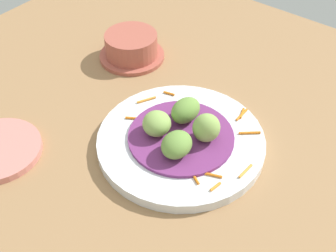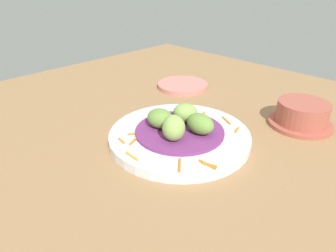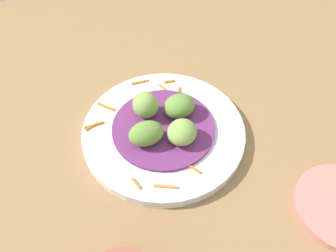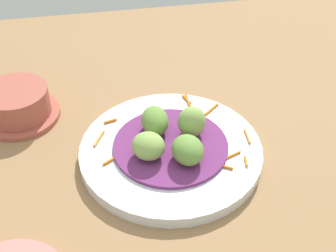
% 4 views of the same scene
% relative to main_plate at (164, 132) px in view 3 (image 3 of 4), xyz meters
% --- Properties ---
extents(table_surface, '(1.10, 1.10, 0.02)m').
position_rel_main_plate_xyz_m(table_surface, '(-0.02, -0.06, -0.02)').
color(table_surface, '#936D47').
rests_on(table_surface, ground).
extents(main_plate, '(0.27, 0.27, 0.02)m').
position_rel_main_plate_xyz_m(main_plate, '(0.00, 0.00, 0.00)').
color(main_plate, silver).
rests_on(main_plate, table_surface).
extents(cabbage_bed, '(0.17, 0.17, 0.01)m').
position_rel_main_plate_xyz_m(cabbage_bed, '(0.00, -0.00, 0.01)').
color(cabbage_bed, '#702D6B').
rests_on(cabbage_bed, main_plate).
extents(carrot_garnish, '(0.23, 0.19, 0.00)m').
position_rel_main_plate_xyz_m(carrot_garnish, '(0.03, 0.03, 0.01)').
color(carrot_garnish, orange).
rests_on(carrot_garnish, main_plate).
extents(guac_scoop_left, '(0.04, 0.06, 0.04)m').
position_rel_main_plate_xyz_m(guac_scoop_left, '(-0.02, 0.03, 0.03)').
color(guac_scoop_left, olive).
rests_on(guac_scoop_left, cabbage_bed).
extents(guac_scoop_center, '(0.06, 0.07, 0.04)m').
position_rel_main_plate_xyz_m(guac_scoop_center, '(-0.03, -0.02, 0.03)').
color(guac_scoop_center, '#84A851').
rests_on(guac_scoop_center, cabbage_bed).
extents(guac_scoop_right, '(0.05, 0.06, 0.04)m').
position_rel_main_plate_xyz_m(guac_scoop_right, '(0.02, -0.03, 0.03)').
color(guac_scoop_right, olive).
rests_on(guac_scoop_right, cabbage_bed).
extents(guac_scoop_back, '(0.06, 0.06, 0.05)m').
position_rel_main_plate_xyz_m(guac_scoop_back, '(0.03, 0.02, 0.04)').
color(guac_scoop_back, '#84A851').
rests_on(guac_scoop_back, cabbage_bed).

